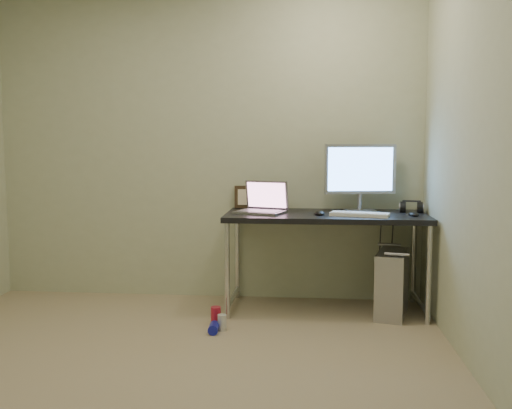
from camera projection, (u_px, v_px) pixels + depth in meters
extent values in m
plane|color=tan|center=(152.00, 380.00, 3.08)|extent=(3.50, 3.50, 0.00)
cube|color=beige|center=(207.00, 147.00, 4.68)|extent=(3.50, 0.02, 2.50)
cube|color=beige|center=(496.00, 149.00, 2.79)|extent=(0.02, 3.50, 2.50)
cube|color=black|center=(326.00, 216.00, 4.32)|extent=(1.51, 0.66, 0.04)
cylinder|color=silver|center=(227.00, 271.00, 4.14)|extent=(0.04, 0.04, 0.71)
cylinder|color=silver|center=(237.00, 256.00, 4.71)|extent=(0.04, 0.04, 0.71)
cylinder|color=silver|center=(429.00, 275.00, 4.01)|extent=(0.04, 0.04, 0.71)
cylinder|color=silver|center=(414.00, 259.00, 4.58)|extent=(0.04, 0.04, 0.71)
cylinder|color=silver|center=(233.00, 297.00, 4.45)|extent=(0.04, 0.58, 0.04)
cylinder|color=silver|center=(420.00, 302.00, 4.32)|extent=(0.04, 0.58, 0.04)
cube|color=#ADADB2|center=(392.00, 284.00, 4.24)|extent=(0.31, 0.50, 0.48)
cylinder|color=#9D9DA4|center=(397.00, 254.00, 4.02)|extent=(0.17, 0.07, 0.02)
cylinder|color=#9D9DA4|center=(389.00, 245.00, 4.40)|extent=(0.17, 0.07, 0.02)
cylinder|color=black|center=(380.00, 253.00, 4.59)|extent=(0.01, 0.16, 0.69)
cylinder|color=black|center=(391.00, 256.00, 4.57)|extent=(0.02, 0.11, 0.71)
cylinder|color=#BA1B37|center=(216.00, 316.00, 4.02)|extent=(0.09, 0.09, 0.13)
cylinder|color=silver|center=(222.00, 322.00, 3.90)|extent=(0.07, 0.07, 0.11)
cylinder|color=#161CB6|center=(214.00, 328.00, 3.85)|extent=(0.07, 0.13, 0.07)
cube|color=#9D9DA4|center=(260.00, 212.00, 4.32)|extent=(0.41, 0.34, 0.02)
cube|color=gray|center=(260.00, 211.00, 4.32)|extent=(0.36, 0.29, 0.00)
cube|color=gray|center=(267.00, 195.00, 4.43)|extent=(0.35, 0.15, 0.22)
cube|color=#8A576F|center=(267.00, 195.00, 4.42)|extent=(0.31, 0.13, 0.19)
cube|color=#9D9DA4|center=(360.00, 210.00, 4.45)|extent=(0.25, 0.20, 0.02)
cylinder|color=#9D9DA4|center=(360.00, 201.00, 4.46)|extent=(0.04, 0.04, 0.12)
cube|color=#9D9DA4|center=(360.00, 169.00, 4.42)|extent=(0.55, 0.14, 0.39)
cube|color=#548CE2|center=(361.00, 169.00, 4.40)|extent=(0.50, 0.10, 0.33)
cube|color=white|center=(360.00, 214.00, 4.16)|extent=(0.44, 0.25, 0.03)
ellipsoid|color=black|center=(414.00, 213.00, 4.16)|extent=(0.09, 0.12, 0.04)
ellipsoid|color=black|center=(320.00, 212.00, 4.23)|extent=(0.08, 0.13, 0.04)
cylinder|color=black|center=(403.00, 208.00, 4.40)|extent=(0.06, 0.11, 0.11)
cylinder|color=black|center=(420.00, 209.00, 4.39)|extent=(0.06, 0.11, 0.11)
cube|color=black|center=(412.00, 201.00, 4.39)|extent=(0.14, 0.04, 0.01)
cube|color=black|center=(249.00, 197.00, 4.67)|extent=(0.24, 0.09, 0.19)
cylinder|color=silver|center=(280.00, 203.00, 4.62)|extent=(0.01, 0.01, 0.09)
cylinder|color=white|center=(280.00, 196.00, 4.61)|extent=(0.05, 0.04, 0.04)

